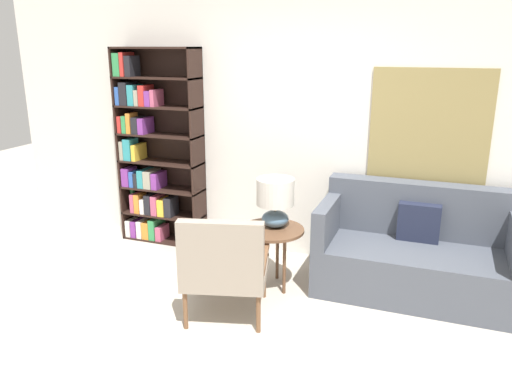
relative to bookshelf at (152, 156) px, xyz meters
The scene contains 7 objects.
ground_plane 2.50m from the bookshelf, 52.94° to the right, with size 14.00×14.00×0.00m, color #B2A899.
wall_back 1.49m from the bookshelf, ahead, with size 6.40×0.08×2.70m.
bookshelf is the anchor object (origin of this frame).
armchair 2.01m from the bookshelf, 42.61° to the right, with size 0.79×0.78×0.88m.
couch 2.87m from the bookshelf, ahead, with size 1.66×0.85×0.92m.
side_table 1.78m from the bookshelf, 22.11° to the right, with size 0.57×0.57×0.56m.
table_lamp 1.71m from the bookshelf, 20.14° to the right, with size 0.33×0.33×0.44m.
Camera 1 is at (1.51, -2.69, 2.10)m, focal length 35.00 mm.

